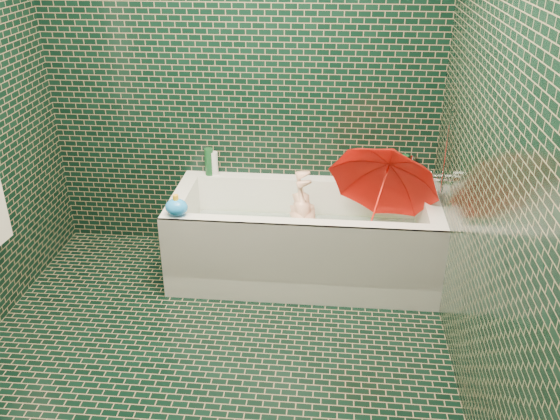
# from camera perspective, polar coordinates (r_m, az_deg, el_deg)

# --- Properties ---
(floor) EXTENTS (2.80, 2.80, 0.00)m
(floor) POSITION_cam_1_polar(r_m,az_deg,el_deg) (3.26, -7.11, -15.20)
(floor) COLOR black
(floor) RESTS_ON ground
(wall_back) EXTENTS (2.80, 0.00, 2.80)m
(wall_back) POSITION_cam_1_polar(r_m,az_deg,el_deg) (3.92, -3.85, 13.08)
(wall_back) COLOR black
(wall_back) RESTS_ON floor
(wall_front) EXTENTS (2.80, 0.00, 2.80)m
(wall_front) POSITION_cam_1_polar(r_m,az_deg,el_deg) (1.46, -21.65, -14.28)
(wall_front) COLOR black
(wall_front) RESTS_ON floor
(wall_right) EXTENTS (0.00, 2.80, 2.80)m
(wall_right) POSITION_cam_1_polar(r_m,az_deg,el_deg) (2.62, 20.25, 4.54)
(wall_right) COLOR black
(wall_right) RESTS_ON floor
(bathtub) EXTENTS (1.70, 0.75, 0.55)m
(bathtub) POSITION_cam_1_polar(r_m,az_deg,el_deg) (3.90, 2.28, -3.47)
(bathtub) COLOR white
(bathtub) RESTS_ON floor
(bath_mat) EXTENTS (1.35, 0.47, 0.01)m
(bath_mat) POSITION_cam_1_polar(r_m,az_deg,el_deg) (3.94, 2.28, -4.04)
(bath_mat) COLOR green
(bath_mat) RESTS_ON bathtub
(water) EXTENTS (1.48, 0.53, 0.00)m
(water) POSITION_cam_1_polar(r_m,az_deg,el_deg) (3.87, 2.32, -2.21)
(water) COLOR silver
(water) RESTS_ON bathtub
(faucet) EXTENTS (0.18, 0.19, 0.55)m
(faucet) POSITION_cam_1_polar(r_m,az_deg,el_deg) (3.71, 15.12, 3.63)
(faucet) COLOR silver
(faucet) RESTS_ON wall_right
(child) EXTENTS (0.84, 0.33, 0.28)m
(child) POSITION_cam_1_polar(r_m,az_deg,el_deg) (3.83, 2.66, -2.38)
(child) COLOR #F3B798
(child) RESTS_ON bathtub
(umbrella) EXTENTS (0.95, 1.03, 0.92)m
(umbrella) POSITION_cam_1_polar(r_m,az_deg,el_deg) (3.64, 9.50, 1.22)
(umbrella) COLOR red
(umbrella) RESTS_ON bathtub
(soap_bottle_a) EXTENTS (0.11, 0.11, 0.28)m
(soap_bottle_a) POSITION_cam_1_polar(r_m,az_deg,el_deg) (4.05, 12.32, 2.52)
(soap_bottle_a) COLOR white
(soap_bottle_a) RESTS_ON bathtub
(soap_bottle_b) EXTENTS (0.08, 0.08, 0.17)m
(soap_bottle_b) POSITION_cam_1_polar(r_m,az_deg,el_deg) (4.10, 13.59, 2.68)
(soap_bottle_b) COLOR #521C69
(soap_bottle_b) RESTS_ON bathtub
(soap_bottle_c) EXTENTS (0.19, 0.19, 0.19)m
(soap_bottle_c) POSITION_cam_1_polar(r_m,az_deg,el_deg) (4.07, 12.94, 2.53)
(soap_bottle_c) COLOR #12421F
(soap_bottle_c) RESTS_ON bathtub
(bottle_right_tall) EXTENTS (0.07, 0.07, 0.20)m
(bottle_right_tall) POSITION_cam_1_polar(r_m,az_deg,el_deg) (4.02, 11.81, 3.87)
(bottle_right_tall) COLOR #12421F
(bottle_right_tall) RESTS_ON bathtub
(bottle_right_pump) EXTENTS (0.05, 0.05, 0.19)m
(bottle_right_pump) POSITION_cam_1_polar(r_m,az_deg,el_deg) (4.05, 12.46, 3.98)
(bottle_right_pump) COLOR silver
(bottle_right_pump) RESTS_ON bathtub
(bottle_left_tall) EXTENTS (0.07, 0.07, 0.19)m
(bottle_left_tall) POSITION_cam_1_polar(r_m,az_deg,el_deg) (4.09, -6.83, 4.63)
(bottle_left_tall) COLOR #12421F
(bottle_left_tall) RESTS_ON bathtub
(bottle_left_short) EXTENTS (0.05, 0.05, 0.16)m
(bottle_left_short) POSITION_cam_1_polar(r_m,az_deg,el_deg) (4.09, -6.36, 4.48)
(bottle_left_short) COLOR white
(bottle_left_short) RESTS_ON bathtub
(rubber_duck) EXTENTS (0.12, 0.10, 0.10)m
(rubber_duck) POSITION_cam_1_polar(r_m,az_deg,el_deg) (4.03, 9.42, 3.29)
(rubber_duck) COLOR yellow
(rubber_duck) RESTS_ON bathtub
(bath_toy) EXTENTS (0.15, 0.12, 0.13)m
(bath_toy) POSITION_cam_1_polar(r_m,az_deg,el_deg) (3.56, -9.93, 0.29)
(bath_toy) COLOR #1B8CFB
(bath_toy) RESTS_ON bathtub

